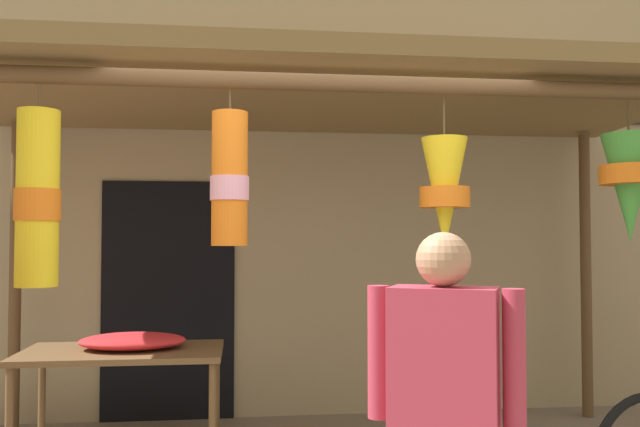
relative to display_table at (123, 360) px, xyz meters
The scene contains 5 objects.
shop_facade 2.27m from the display_table, 42.16° to the left, with size 11.87×0.29×4.34m.
market_stall_canopy 2.26m from the display_table, ahead, with size 5.18×2.14×2.64m.
display_table is the anchor object (origin of this frame).
flower_heap_on_table 0.15m from the display_table, ahead, with size 0.72×0.51×0.11m.
vendor_in_orange 2.76m from the display_table, 55.40° to the right, with size 0.54×0.37×1.54m.
Camera 1 is at (-0.48, -3.58, 1.51)m, focal length 37.49 mm.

